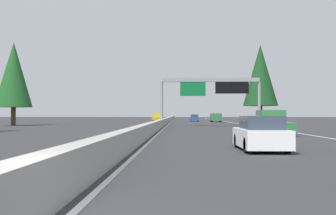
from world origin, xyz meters
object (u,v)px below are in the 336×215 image
sedan_mid_center (260,134)px  sign_gantry_overhead (212,88)px  oncoming_near (158,117)px  conifer_right_mid (260,75)px  sedan_mid_right (194,118)px  pickup_far_left (272,122)px  minivan_distant_b (216,117)px  conifer_left_near (14,75)px

sedan_mid_center → sign_gantry_overhead: bearing=-1.1°
oncoming_near → conifer_right_mid: 26.72m
sedan_mid_right → conifer_right_mid: 21.93m
pickup_far_left → sedan_mid_right: size_ratio=1.27×
sedan_mid_center → oncoming_near: (71.71, 8.11, 0.23)m
sedan_mid_center → sedan_mid_right: (71.57, 0.21, 0.00)m
oncoming_near → pickup_far_left: bearing=11.5°
sedan_mid_right → minivan_distant_b: bearing=-150.4°
sedan_mid_center → minivan_distant_b: size_ratio=0.88×
sign_gantry_overhead → minivan_distant_b: sign_gantry_overhead is taller
sign_gantry_overhead → conifer_left_near: bearing=83.2°
oncoming_near → conifer_right_mid: size_ratio=0.41×
sedan_mid_center → sedan_mid_right: same height
sedan_mid_right → conifer_left_near: bearing=142.5°
oncoming_near → sedan_mid_center: bearing=6.5°
minivan_distant_b → sedan_mid_right: size_ratio=1.14×
conifer_right_mid → pickup_far_left: bearing=170.3°
sedan_mid_center → pickup_far_left: 14.40m
sedan_mid_center → oncoming_near: size_ratio=0.79×
sedan_mid_center → conifer_left_near: 46.43m
pickup_far_left → oncoming_near: (57.77, 11.71, 0.00)m
sedan_mid_center → conifer_right_mid: bearing=-11.0°
minivan_distant_b → conifer_right_mid: (-10.62, -6.72, 7.26)m
minivan_distant_b → conifer_right_mid: 14.52m
sign_gantry_overhead → sedan_mid_right: 37.00m
oncoming_near → conifer_left_near: conifer_left_near is taller
conifer_left_near → sedan_mid_center: bearing=-145.7°
minivan_distant_b → conifer_right_mid: size_ratio=0.37×
oncoming_near → conifer_right_mid: (-17.75, -18.59, 7.29)m
conifer_right_mid → sedan_mid_center: bearing=169.0°
sign_gantry_overhead → sedan_mid_center: sign_gantry_overhead is taller
sign_gantry_overhead → minivan_distant_b: size_ratio=2.54×
pickup_far_left → conifer_right_mid: (40.02, -6.88, 7.29)m
sedan_mid_center → sedan_mid_right: 71.57m
sign_gantry_overhead → conifer_left_near: (3.18, 26.60, 2.01)m
sedan_mid_right → oncoming_near: size_ratio=0.79×
conifer_right_mid → conifer_left_near: bearing=113.7°
sign_gantry_overhead → sedan_mid_center: bearing=178.9°
sedan_mid_right → conifer_right_mid: bearing=-148.8°
pickup_far_left → sedan_mid_right: 57.75m
pickup_far_left → conifer_right_mid: 41.25m
sedan_mid_center → pickup_far_left: pickup_far_left is taller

